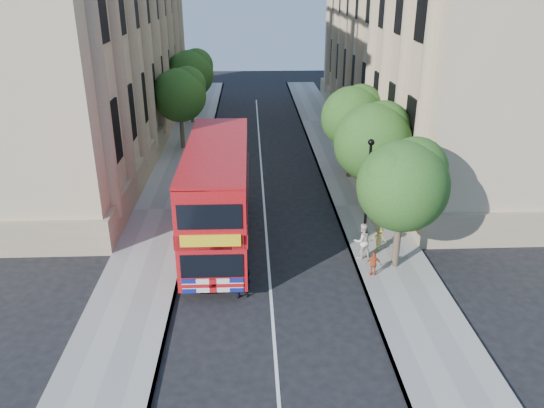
{
  "coord_description": "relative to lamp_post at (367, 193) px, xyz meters",
  "views": [
    {
      "loc": [
        -0.77,
        -18.1,
        12.29
      ],
      "look_at": [
        0.24,
        5.33,
        2.3
      ],
      "focal_mm": 35.0,
      "sensor_mm": 36.0,
      "label": 1
    }
  ],
  "objects": [
    {
      "name": "woman_pedestrian",
      "position": [
        -0.6,
        -2.2,
        -1.51
      ],
      "size": [
        1.0,
        0.87,
        1.76
      ],
      "primitive_type": "imported",
      "rotation": [
        0.0,
        0.0,
        3.41
      ],
      "color": "silver",
      "rests_on": "pavement_right"
    },
    {
      "name": "pavement_right",
      "position": [
        0.75,
        4.0,
        -2.45
      ],
      "size": [
        3.5,
        80.0,
        0.12
      ],
      "primitive_type": "cube",
      "color": "gray",
      "rests_on": "ground"
    },
    {
      "name": "child_a",
      "position": [
        -0.39,
        -3.82,
        -1.83
      ],
      "size": [
        0.69,
        0.37,
        1.12
      ],
      "primitive_type": "imported",
      "rotation": [
        0.0,
        0.0,
        2.98
      ],
      "color": "#C35022",
      "rests_on": "pavement_right"
    },
    {
      "name": "tree_right_near",
      "position": [
        0.84,
        -2.97,
        1.74
      ],
      "size": [
        4.0,
        4.0,
        6.08
      ],
      "color": "#473828",
      "rests_on": "ground"
    },
    {
      "name": "tree_left_back",
      "position": [
        -10.96,
        24.03,
        2.2
      ],
      "size": [
        4.2,
        4.2,
        6.65
      ],
      "color": "#473828",
      "rests_on": "ground"
    },
    {
      "name": "pavement_left",
      "position": [
        -10.75,
        4.0,
        -2.45
      ],
      "size": [
        3.5,
        80.0,
        0.12
      ],
      "primitive_type": "cube",
      "color": "gray",
      "rests_on": "ground"
    },
    {
      "name": "double_decker_bus",
      "position": [
        -7.36,
        -0.21,
        0.24
      ],
      "size": [
        2.92,
        10.8,
        4.98
      ],
      "rotation": [
        0.0,
        0.0,
        -0.0
      ],
      "color": "#A90B10",
      "rests_on": "ground"
    },
    {
      "name": "tree_right_mid",
      "position": [
        0.84,
        3.03,
        1.93
      ],
      "size": [
        4.2,
        4.2,
        6.37
      ],
      "color": "#473828",
      "rests_on": "ground"
    },
    {
      "name": "building_right",
      "position": [
        8.8,
        18.0,
        6.49
      ],
      "size": [
        12.0,
        38.0,
        18.0
      ],
      "primitive_type": "cube",
      "color": "tan",
      "rests_on": "ground"
    },
    {
      "name": "police_constable",
      "position": [
        -6.2,
        -5.16,
        -1.48
      ],
      "size": [
        0.84,
        0.63,
        2.07
      ],
      "primitive_type": "imported",
      "rotation": [
        0.0,
        0.0,
        3.34
      ],
      "color": "black",
      "rests_on": "ground"
    },
    {
      "name": "tree_right_far",
      "position": [
        0.84,
        9.03,
        1.8
      ],
      "size": [
        4.0,
        4.0,
        6.15
      ],
      "color": "#473828",
      "rests_on": "ground"
    },
    {
      "name": "building_left",
      "position": [
        -18.8,
        18.0,
        6.49
      ],
      "size": [
        12.0,
        38.0,
        18.0
      ],
      "primitive_type": "cube",
      "color": "tan",
      "rests_on": "ground"
    },
    {
      "name": "ground",
      "position": [
        -5.0,
        -6.0,
        -2.51
      ],
      "size": [
        120.0,
        120.0,
        0.0
      ],
      "primitive_type": "plane",
      "color": "black",
      "rests_on": "ground"
    },
    {
      "name": "tree_left_far",
      "position": [
        -10.96,
        16.03,
        1.93
      ],
      "size": [
        4.0,
        4.0,
        6.3
      ],
      "color": "#473828",
      "rests_on": "ground"
    },
    {
      "name": "child_b",
      "position": [
        0.39,
        -1.41,
        -1.8
      ],
      "size": [
        0.84,
        0.6,
        1.18
      ],
      "primitive_type": "imported",
      "rotation": [
        0.0,
        0.0,
        2.91
      ],
      "color": "gold",
      "rests_on": "pavement_right"
    },
    {
      "name": "box_van",
      "position": [
        -7.78,
        4.5,
        -1.27
      ],
      "size": [
        2.0,
        4.51,
        2.54
      ],
      "rotation": [
        0.0,
        0.0,
        -0.04
      ],
      "color": "black",
      "rests_on": "ground"
    },
    {
      "name": "lamp_post",
      "position": [
        0.0,
        0.0,
        0.0
      ],
      "size": [
        0.32,
        0.32,
        5.16
      ],
      "color": "black",
      "rests_on": "pavement_right"
    }
  ]
}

